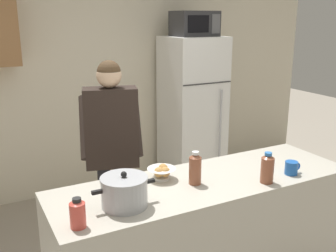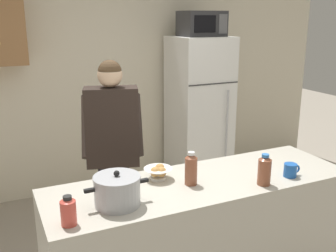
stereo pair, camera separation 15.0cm
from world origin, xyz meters
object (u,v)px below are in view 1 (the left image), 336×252
Objects in this scene: bread_bowl at (162,172)px; bottle_mid_counter at (195,168)px; refrigerator at (192,112)px; coffee_mug at (292,168)px; person_near_pot at (112,138)px; bottle_near_edge at (78,213)px; cooking_pot at (124,192)px; bottle_far_corner at (267,168)px; microwave at (194,24)px.

bread_bowl is 0.24m from bottle_mid_counter.
refrigerator reaches higher than coffee_mug.
person_near_pot is 8.46× the size of bread_bowl.
bottle_near_edge is (-0.57, -1.03, -0.05)m from person_near_pot.
person_near_pot is 1.42m from coffee_mug.
cooking_pot is 0.99m from bottle_far_corner.
bottle_mid_counter is (0.28, -0.84, -0.02)m from person_near_pot.
bottle_near_edge is at bearing -118.70° from person_near_pot.
person_near_pot is (-1.39, -1.01, -0.87)m from microwave.
microwave is 2.41× the size of bread_bowl.
coffee_mug is 0.72m from bottle_mid_counter.
microwave is at bearing 46.16° from bottle_near_edge.
bread_bowl is 1.17× the size of bottle_near_edge.
microwave is 1.93m from person_near_pot.
bottle_far_corner is (1.29, -0.02, 0.02)m from bottle_near_edge.
bottle_mid_counter reaches higher than coffee_mug.
bottle_mid_counter is at bearing -120.73° from refrigerator.
bottle_far_corner is at bearing -173.45° from coffee_mug.
cooking_pot is (-1.65, -1.95, 0.12)m from refrigerator.
microwave is 2.33m from bottle_mid_counter.
person_near_pot is at bearing -143.58° from refrigerator.
refrigerator is 7.83× the size of bottle_mid_counter.
refrigerator is at bearing 90.07° from microwave.
coffee_mug is 0.26m from bottle_far_corner.
bottle_mid_counter is at bearing -71.52° from person_near_pot.
coffee_mug is at bearing -101.57° from microwave.
microwave reaches higher than bottle_near_edge.
bottle_near_edge is at bearing 179.27° from bottle_far_corner.
person_near_pot is at bearing 108.48° from bottle_mid_counter.
person_near_pot is at bearing 99.90° from bread_bowl.
bottle_far_corner is at bearing -7.52° from cooking_pot.
microwave is 2.24× the size of bottle_far_corner.
bottle_far_corner is at bearing -108.06° from microwave.
bottle_near_edge is 0.79× the size of bottle_far_corner.
bottle_near_edge is 1.29m from bottle_far_corner.
microwave reaches higher than bottle_mid_counter.
bottle_mid_counter reaches higher than bread_bowl.
bottle_near_edge is at bearing -133.84° from microwave.
bottle_far_corner is (0.60, -0.38, 0.05)m from bread_bowl.
cooking_pot is 0.33m from bottle_near_edge.
cooking_pot is 1.83× the size of bottle_far_corner.
cooking_pot is at bearing -130.55° from microwave.
bottle_far_corner is (0.44, -0.21, -0.01)m from bottle_mid_counter.
coffee_mug is at bearing 6.55° from bottle_far_corner.
refrigerator is 4.55× the size of cooking_pot.
cooking_pot is at bearing -146.42° from bread_bowl.
coffee_mug is at bearing -4.63° from cooking_pot.
refrigerator is at bearing 46.46° from bottle_near_edge.
bread_bowl is at bearing 33.58° from cooking_pot.
person_near_pot reaches higher than bottle_near_edge.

